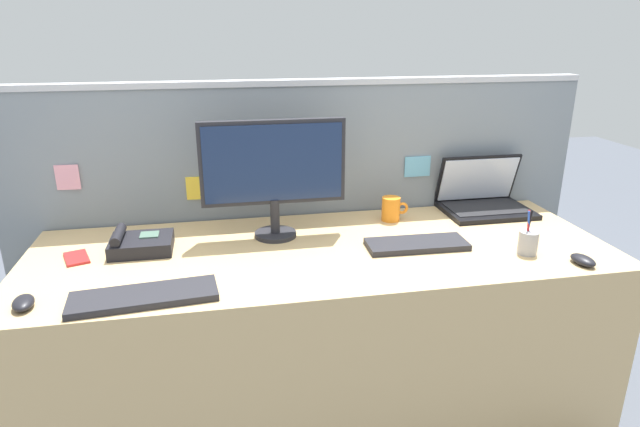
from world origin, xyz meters
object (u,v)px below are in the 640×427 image
at_px(pen_cup, 528,242).
at_px(cell_phone_red_case, 77,258).
at_px(coffee_mug, 391,209).
at_px(computer_mouse_right_hand, 583,260).
at_px(computer_mouse_left_hand, 23,303).
at_px(laptop, 483,198).
at_px(desk_phone, 140,243).
at_px(desktop_monitor, 273,168).
at_px(keyboard_spare, 144,296).
at_px(keyboard_main, 417,244).

xyz_separation_m(pen_cup, cell_phone_red_case, (-1.58, 0.26, -0.04)).
bearing_deg(coffee_mug, computer_mouse_right_hand, -47.46).
bearing_deg(pen_cup, cell_phone_red_case, 170.74).
height_order(computer_mouse_left_hand, pen_cup, pen_cup).
bearing_deg(cell_phone_red_case, computer_mouse_left_hand, -121.11).
relative_size(laptop, desk_phone, 1.70).
xyz_separation_m(desk_phone, coffee_mug, (1.00, 0.14, 0.02)).
bearing_deg(computer_mouse_right_hand, coffee_mug, 125.05).
bearing_deg(computer_mouse_left_hand, cell_phone_red_case, 68.03).
relative_size(desktop_monitor, laptop, 1.47).
distance_m(desk_phone, computer_mouse_right_hand, 1.56).
distance_m(cell_phone_red_case, coffee_mug, 1.23).
bearing_deg(laptop, cell_phone_red_case, -172.15).
xyz_separation_m(keyboard_spare, computer_mouse_left_hand, (-0.34, 0.02, 0.01)).
height_order(keyboard_main, computer_mouse_left_hand, computer_mouse_left_hand).
xyz_separation_m(computer_mouse_left_hand, cell_phone_red_case, (0.07, 0.34, -0.01)).
bearing_deg(keyboard_spare, computer_mouse_left_hand, 171.77).
distance_m(desktop_monitor, pen_cup, 0.97).
bearing_deg(desk_phone, pen_cup, -11.95).
xyz_separation_m(keyboard_spare, pen_cup, (1.32, 0.10, 0.03)).
height_order(desk_phone, coffee_mug, coffee_mug).
bearing_deg(pen_cup, desk_phone, 168.05).
height_order(pen_cup, coffee_mug, pen_cup).
height_order(computer_mouse_left_hand, coffee_mug, coffee_mug).
relative_size(laptop, coffee_mug, 3.24).
relative_size(computer_mouse_left_hand, pen_cup, 0.62).
relative_size(laptop, keyboard_main, 1.00).
relative_size(computer_mouse_right_hand, pen_cup, 0.62).
bearing_deg(desktop_monitor, keyboard_main, -23.38).
xyz_separation_m(keyboard_main, computer_mouse_right_hand, (0.51, -0.25, 0.01)).
xyz_separation_m(desk_phone, cell_phone_red_case, (-0.21, -0.03, -0.03)).
xyz_separation_m(computer_mouse_right_hand, coffee_mug, (-0.51, 0.55, 0.03)).
bearing_deg(coffee_mug, desktop_monitor, -170.66).
height_order(desk_phone, computer_mouse_right_hand, desk_phone).
relative_size(keyboard_spare, cell_phone_red_case, 3.41).
height_order(desktop_monitor, keyboard_main, desktop_monitor).
xyz_separation_m(computer_mouse_left_hand, pen_cup, (1.66, 0.08, 0.03)).
height_order(desk_phone, keyboard_main, desk_phone).
relative_size(desktop_monitor, computer_mouse_left_hand, 5.48).
height_order(desktop_monitor, keyboard_spare, desktop_monitor).
bearing_deg(desk_phone, laptop, 7.74).
xyz_separation_m(laptop, keyboard_main, (-0.44, -0.35, -0.04)).
relative_size(computer_mouse_right_hand, coffee_mug, 0.87).
bearing_deg(keyboard_spare, pen_cup, -1.15).
xyz_separation_m(pen_cup, coffee_mug, (-0.37, 0.43, 0.01)).
bearing_deg(computer_mouse_right_hand, desktop_monitor, 147.44).
xyz_separation_m(desk_phone, keyboard_spare, (0.06, -0.39, -0.02)).
bearing_deg(keyboard_main, cell_phone_red_case, 175.77).
bearing_deg(keyboard_main, computer_mouse_right_hand, -25.09).
relative_size(keyboard_main, computer_mouse_left_hand, 3.72).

